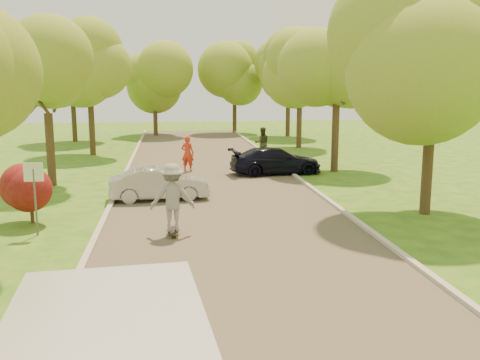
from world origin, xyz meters
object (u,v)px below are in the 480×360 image
dark_sedan (276,161)px  longboard (173,231)px  skateboarder (172,197)px  silver_sedan (159,184)px  person_striped (188,154)px  person_olive (262,143)px  street_sign (34,183)px

dark_sedan → longboard: bearing=147.0°
dark_sedan → skateboarder: size_ratio=2.24×
silver_sedan → longboard: (0.48, -4.92, -0.51)m
silver_sedan → person_striped: person_striped is taller
silver_sedan → skateboarder: skateboarder is taller
dark_sedan → person_olive: bearing=-9.0°
street_sign → person_olive: street_sign is taller
dark_sedan → person_olive: size_ratio=2.44×
skateboarder → person_striped: size_ratio=1.12×
street_sign → longboard: bearing=-7.0°
longboard → street_sign: bearing=-8.1°
street_sign → silver_sedan: street_sign is taller
person_olive → silver_sedan: bearing=59.6°
person_olive → dark_sedan: bearing=85.6°
longboard → person_striped: size_ratio=0.58×
street_sign → longboard: street_sign is taller
longboard → silver_sedan: bearing=-85.6°
person_striped → dark_sedan: bearing=-177.4°
person_olive → skateboarder: bearing=69.4°
street_sign → skateboarder: size_ratio=1.08×
dark_sedan → longboard: size_ratio=4.35×
silver_sedan → person_striped: bearing=-15.6°
silver_sedan → street_sign: bearing=137.5°
street_sign → person_olive: (9.37, 15.12, -0.64)m
person_striped → person_olive: bearing=-117.6°
dark_sedan → longboard: dark_sedan is taller
street_sign → skateboarder: (3.98, -0.49, -0.43)m
dark_sedan → person_olive: 5.48m
silver_sedan → person_olive: size_ratio=2.03×
street_sign → silver_sedan: bearing=51.7°
silver_sedan → longboard: size_ratio=3.63×
silver_sedan → skateboarder: 4.97m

